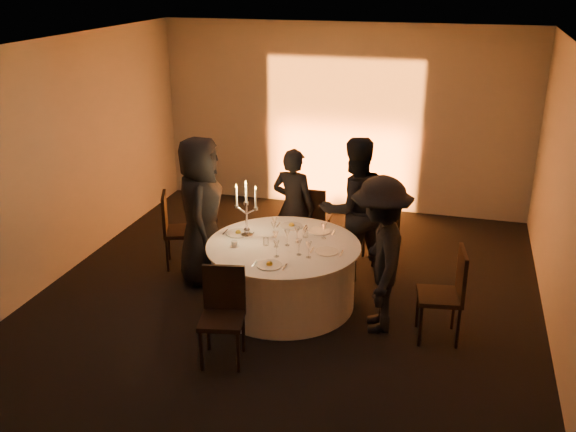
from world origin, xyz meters
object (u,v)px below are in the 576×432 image
(banquet_table, at_px, (283,274))
(chair_left, at_px, (174,226))
(guest_left, at_px, (201,210))
(candelabra, at_px, (247,217))
(chair_back_left, at_px, (312,217))
(chair_right, at_px, (448,289))
(guest_back_right, at_px, (354,209))
(chair_front, at_px, (223,309))
(chair_back_right, at_px, (383,229))
(coffee_cup, at_px, (234,244))
(guest_back_left, at_px, (293,207))
(guest_right, at_px, (379,255))

(banquet_table, height_order, chair_left, chair_left)
(guest_left, bearing_deg, candelabra, -126.17)
(guest_left, bearing_deg, chair_back_left, -62.92)
(chair_right, relative_size, candelabra, 1.48)
(guest_back_right, height_order, candelabra, guest_back_right)
(chair_front, distance_m, candelabra, 1.46)
(chair_right, bearing_deg, chair_back_right, -160.76)
(chair_front, bearing_deg, chair_right, 12.85)
(chair_right, distance_m, candelabra, 2.45)
(chair_back_right, bearing_deg, chair_right, 86.63)
(guest_back_right, bearing_deg, guest_left, -16.37)
(chair_left, height_order, chair_right, chair_right)
(chair_back_left, xyz_separation_m, candelabra, (-0.47, -1.36, 0.46))
(banquet_table, bearing_deg, chair_back_left, 90.56)
(banquet_table, xyz_separation_m, chair_right, (1.90, -0.27, 0.21))
(banquet_table, distance_m, chair_back_left, 1.49)
(coffee_cup, bearing_deg, banquet_table, 20.60)
(chair_front, bearing_deg, candelabra, 87.33)
(guest_back_left, xyz_separation_m, coffee_cup, (-0.35, -1.33, -0.01))
(chair_front, height_order, guest_left, guest_left)
(chair_back_left, relative_size, guest_back_left, 0.61)
(banquet_table, distance_m, chair_front, 1.29)
(guest_back_left, height_order, coffee_cup, guest_back_left)
(chair_back_left, bearing_deg, chair_right, 137.98)
(guest_back_right, bearing_deg, guest_right, 78.22)
(chair_back_right, height_order, candelabra, candelabra)
(chair_front, bearing_deg, guest_back_right, 55.76)
(banquet_table, relative_size, guest_right, 1.02)
(banquet_table, relative_size, coffee_cup, 16.36)
(chair_right, bearing_deg, chair_back_left, -141.42)
(chair_back_left, xyz_separation_m, guest_right, (1.16, -1.72, 0.32))
(chair_right, bearing_deg, guest_back_right, -143.31)
(guest_left, height_order, guest_back_left, guest_left)
(chair_back_right, height_order, guest_right, guest_right)
(chair_left, xyz_separation_m, guest_right, (2.83, -0.87, 0.31))
(banquet_table, bearing_deg, guest_back_left, 99.26)
(banquet_table, xyz_separation_m, guest_back_left, (-0.18, 1.13, 0.42))
(chair_back_right, bearing_deg, chair_back_left, -32.78)
(banquet_table, height_order, guest_back_left, guest_back_left)
(chair_front, relative_size, coffee_cup, 8.99)
(chair_front, bearing_deg, guest_left, 107.82)
(guest_back_left, height_order, candelabra, guest_back_left)
(chair_right, xyz_separation_m, coffee_cup, (-2.43, 0.07, 0.21))
(banquet_table, xyz_separation_m, guest_right, (1.15, -0.24, 0.50))
(guest_left, distance_m, guest_back_right, 1.92)
(guest_left, bearing_deg, chair_left, 45.24)
(chair_back_left, xyz_separation_m, guest_back_right, (0.66, -0.53, 0.37))
(chair_back_right, xyz_separation_m, guest_back_right, (-0.32, -0.51, 0.44))
(chair_left, xyz_separation_m, chair_back_right, (2.66, 0.83, -0.08))
(chair_left, distance_m, coffee_cup, 1.44)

